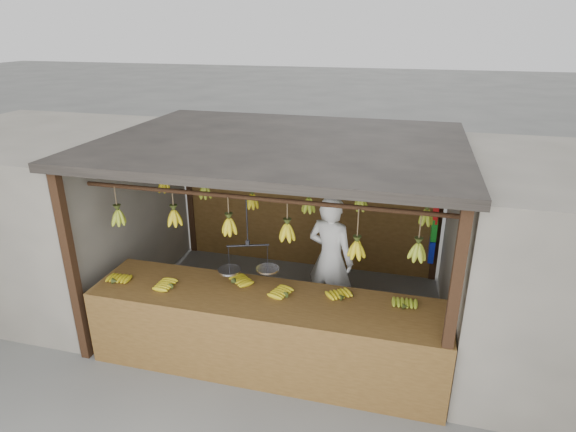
# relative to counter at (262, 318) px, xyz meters

# --- Properties ---
(ground) EXTENTS (80.00, 80.00, 0.00)m
(ground) POSITION_rel_counter_xyz_m (-0.11, 1.24, -0.72)
(ground) COLOR #5B5B57
(stall) EXTENTS (4.30, 3.30, 2.40)m
(stall) POSITION_rel_counter_xyz_m (-0.11, 1.57, 1.25)
(stall) COLOR black
(stall) RESTS_ON ground
(neighbor_left) EXTENTS (3.00, 3.00, 2.30)m
(neighbor_left) POSITION_rel_counter_xyz_m (-3.71, 1.24, 0.43)
(neighbor_left) COLOR slate
(neighbor_left) RESTS_ON ground
(counter) EXTENTS (3.95, 0.90, 0.96)m
(counter) POSITION_rel_counter_xyz_m (0.00, 0.00, 0.00)
(counter) COLOR brown
(counter) RESTS_ON ground
(hanging_bananas) EXTENTS (3.59, 2.25, 0.40)m
(hanging_bananas) POSITION_rel_counter_xyz_m (-0.11, 1.23, 0.91)
(hanging_bananas) COLOR #92A523
(hanging_bananas) RESTS_ON ground
(balance_scale) EXTENTS (0.64, 0.39, 0.86)m
(balance_scale) POSITION_rel_counter_xyz_m (-0.22, 0.24, 0.49)
(balance_scale) COLOR black
(balance_scale) RESTS_ON ground
(vendor) EXTENTS (0.74, 0.61, 1.74)m
(vendor) POSITION_rel_counter_xyz_m (0.53, 1.26, 0.15)
(vendor) COLOR white
(vendor) RESTS_ON ground
(bag_bundles) EXTENTS (0.08, 0.26, 1.24)m
(bag_bundles) POSITION_rel_counter_xyz_m (1.83, 2.59, 0.30)
(bag_bundles) COLOR yellow
(bag_bundles) RESTS_ON ground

